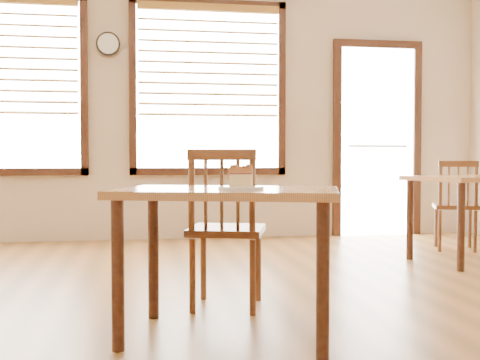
% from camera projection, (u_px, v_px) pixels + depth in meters
% --- Properties ---
extents(ground, '(8.00, 8.00, 0.00)m').
position_uv_depth(ground, '(240.00, 349.00, 2.83)').
color(ground, brown).
extents(window_left, '(1.76, 0.10, 1.96)m').
position_uv_depth(window_left, '(3.00, 73.00, 6.38)').
color(window_left, white).
rests_on(window_left, room_shell).
extents(window_right, '(1.76, 0.10, 1.96)m').
position_uv_depth(window_right, '(209.00, 78.00, 6.73)').
color(window_right, white).
rests_on(window_right, room_shell).
extents(entry_door, '(1.08, 0.06, 2.29)m').
position_uv_depth(entry_door, '(377.00, 134.00, 7.09)').
color(entry_door, white).
rests_on(entry_door, ground).
extents(wall_clock, '(0.26, 0.05, 0.26)m').
position_uv_depth(wall_clock, '(108.00, 44.00, 6.53)').
color(wall_clock, black).
rests_on(wall_clock, room_shell).
extents(cafe_table_main, '(1.25, 1.02, 0.75)m').
position_uv_depth(cafe_table_main, '(228.00, 211.00, 3.01)').
color(cafe_table_main, '#BF7B4A').
rests_on(cafe_table_main, ground).
extents(cafe_chair_main, '(0.54, 0.54, 0.96)m').
position_uv_depth(cafe_chair_main, '(226.00, 228.00, 3.59)').
color(cafe_chair_main, brown).
rests_on(cafe_chair_main, ground).
extents(cafe_table_second, '(1.29, 1.02, 0.75)m').
position_uv_depth(cafe_table_second, '(479.00, 188.00, 5.27)').
color(cafe_table_second, '#BF7B4A').
rests_on(cafe_table_second, ground).
extents(cafe_chair_second, '(0.52, 0.52, 0.89)m').
position_uv_depth(cafe_chair_second, '(456.00, 205.00, 5.90)').
color(cafe_chair_second, brown).
rests_on(cafe_chair_second, ground).
extents(plate, '(0.22, 0.22, 0.02)m').
position_uv_depth(plate, '(241.00, 188.00, 2.87)').
color(plate, white).
rests_on(plate, cafe_table_main).
extents(cake_slice, '(0.13, 0.11, 0.11)m').
position_uv_depth(cake_slice, '(241.00, 175.00, 2.87)').
color(cake_slice, '#F8D88C').
rests_on(cake_slice, plate).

